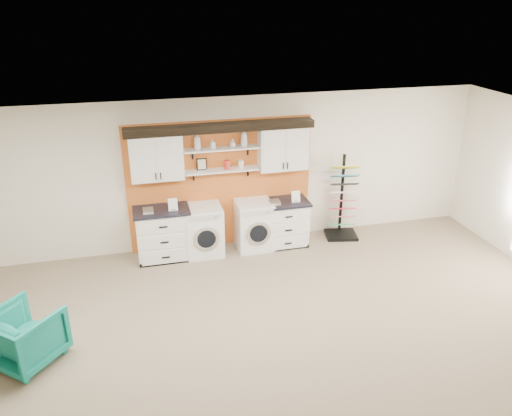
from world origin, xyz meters
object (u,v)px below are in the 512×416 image
object	(u,v)px
base_cabinet_left	(163,234)
sample_rack	(342,212)
base_cabinet_right	(284,222)
armchair	(25,336)
washer	(204,230)
dryer	(254,225)

from	to	relation	value
base_cabinet_left	sample_rack	bearing A→B (deg)	0.57
base_cabinet_right	armchair	bearing A→B (deg)	-150.67
base_cabinet_left	armchair	distance (m)	3.07
base_cabinet_left	base_cabinet_right	xyz separation A→B (m)	(2.26, 0.00, -0.03)
sample_rack	armchair	size ratio (longest dim) A/B	1.98
base_cabinet_right	sample_rack	size ratio (longest dim) A/B	0.55
sample_rack	washer	bearing A→B (deg)	-168.09
sample_rack	armchair	xyz separation A→B (m)	(-5.41, -2.40, -0.15)
washer	sample_rack	bearing A→B (deg)	0.79
base_cabinet_right	washer	xyz separation A→B (m)	(-1.53, -0.00, 0.02)
dryer	armchair	bearing A→B (deg)	-146.95
washer	armchair	bearing A→B (deg)	-138.63
base_cabinet_left	dryer	size ratio (longest dim) A/B	1.07
base_cabinet_right	dryer	world-z (taller)	dryer
sample_rack	armchair	bearing A→B (deg)	-144.98
dryer	sample_rack	xyz separation A→B (m)	(1.78, 0.04, 0.07)
sample_rack	base_cabinet_left	bearing A→B (deg)	-168.32
dryer	sample_rack	world-z (taller)	sample_rack
dryer	washer	bearing A→B (deg)	-180.00
washer	armchair	xyz separation A→B (m)	(-2.68, -2.36, -0.09)
base_cabinet_left	washer	distance (m)	0.73
armchair	base_cabinet_right	bearing A→B (deg)	-110.13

